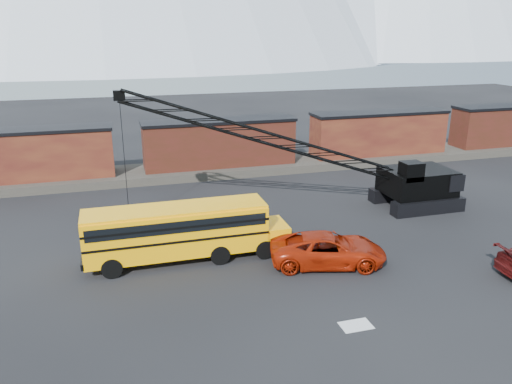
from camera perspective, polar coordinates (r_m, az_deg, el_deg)
The scene contains 9 objects.
ground at distance 26.17m, azimuth 6.33°, elevation -10.49°, with size 160.00×160.00×0.00m, color black.
gravel_berm at distance 45.72m, azimuth -4.13°, elevation 2.69°, with size 120.00×5.00×0.70m, color #4A453D.
boxcar_west_near at distance 44.75m, azimuth -24.70°, elevation 3.91°, with size 13.70×3.10×4.17m.
boxcar_mid at distance 45.14m, azimuth -4.20°, elevation 5.64°, with size 13.70×3.10×4.17m.
boxcar_east_near at distance 50.83m, azimuth 13.84°, elevation 6.58°, with size 13.70×3.10×4.17m.
snow_patch at distance 23.26m, azimuth 11.35°, elevation -14.72°, with size 1.40×0.90×0.02m, color silver.
school_bus at distance 28.23m, azimuth -8.38°, elevation -4.34°, with size 11.65×2.65×3.19m.
red_pickup at distance 28.06m, azimuth 8.22°, elevation -6.50°, with size 2.94×6.38×1.77m, color #9C1D07.
crawler_crane at distance 33.80m, azimuth 3.80°, elevation 5.41°, with size 23.77×4.20×9.15m.
Camera 1 is at (-9.07, -21.13, 12.49)m, focal length 35.00 mm.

